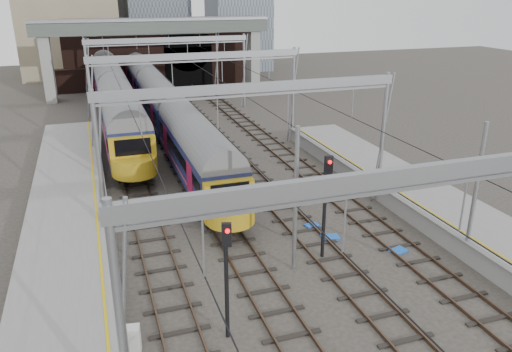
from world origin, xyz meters
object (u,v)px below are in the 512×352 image
object	(u,v)px
train_main	(150,88)
signal_near_centre	(326,195)
train_second	(109,82)
signal_near_left	(227,267)
relay_cabinet	(133,340)

from	to	relation	value
train_main	signal_near_centre	xyz separation A→B (m)	(3.80, -35.22, 0.85)
train_second	train_main	bearing A→B (deg)	-43.08
signal_near_centre	train_second	bearing A→B (deg)	106.26
train_second	signal_near_centre	bearing A→B (deg)	-78.68
train_second	signal_near_left	distance (m)	43.40
signal_near_centre	relay_cabinet	size ratio (longest dim) A/B	4.89
train_main	relay_cabinet	distance (m)	39.78
train_second	relay_cabinet	bearing A→B (deg)	-92.39
train_main	train_second	size ratio (longest dim) A/B	1.19
relay_cabinet	signal_near_left	bearing A→B (deg)	4.27
train_main	signal_near_centre	world-z (taller)	signal_near_centre
signal_near_left	signal_near_centre	size ratio (longest dim) A/B	0.92
signal_near_left	train_main	bearing A→B (deg)	103.71
relay_cabinet	train_main	bearing A→B (deg)	91.09
signal_near_left	signal_near_centre	world-z (taller)	signal_near_centre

